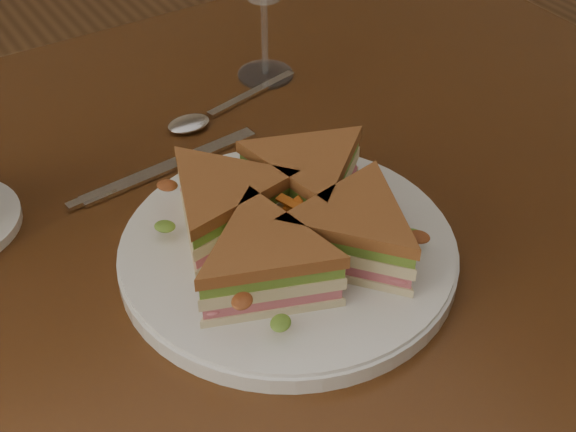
# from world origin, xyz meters

# --- Properties ---
(table) EXTENTS (1.20, 0.80, 0.75)m
(table) POSITION_xyz_m (0.00, 0.00, 0.65)
(table) COLOR #351B0C
(table) RESTS_ON ground
(plate) EXTENTS (0.30, 0.30, 0.02)m
(plate) POSITION_xyz_m (0.03, -0.10, 0.76)
(plate) COLOR white
(plate) RESTS_ON table
(sandwich_wedges) EXTENTS (0.28, 0.28, 0.06)m
(sandwich_wedges) POSITION_xyz_m (0.03, -0.10, 0.80)
(sandwich_wedges) COLOR beige
(sandwich_wedges) RESTS_ON plate
(crisps_mound) EXTENTS (0.09, 0.09, 0.05)m
(crisps_mound) POSITION_xyz_m (0.03, -0.10, 0.79)
(crisps_mound) COLOR #C55D19
(crisps_mound) RESTS_ON plate
(spoon) EXTENTS (0.18, 0.06, 0.01)m
(spoon) POSITION_xyz_m (0.08, 0.14, 0.75)
(spoon) COLOR silver
(spoon) RESTS_ON table
(knife) EXTENTS (0.22, 0.03, 0.00)m
(knife) POSITION_xyz_m (-0.01, 0.08, 0.75)
(knife) COLOR silver
(knife) RESTS_ON table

